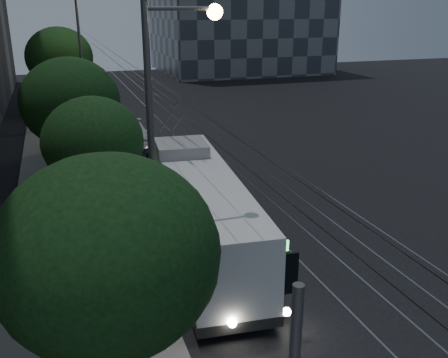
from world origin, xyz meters
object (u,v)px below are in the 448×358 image
object	(u,v)px
car_white_b	(135,133)
trolleybus	(200,209)
car_white_a	(119,135)
streetlamp_near	(164,129)
pickup_silver	(155,159)
streetlamp_far	(86,40)
car_white_c	(105,108)
car_white_d	(103,106)

from	to	relation	value
car_white_b	trolleybus	bearing A→B (deg)	-89.25
car_white_a	streetlamp_near	size ratio (longest dim) A/B	0.47
pickup_silver	streetlamp_far	size ratio (longest dim) A/B	0.51
car_white_c	streetlamp_near	size ratio (longest dim) A/B	0.51
car_white_a	streetlamp_near	world-z (taller)	streetlamp_near
car_white_d	streetlamp_far	size ratio (longest dim) A/B	0.39
trolleybus	car_white_d	xyz separation A→B (m)	(-0.93, 27.24, -0.91)
pickup_silver	car_white_d	bearing A→B (deg)	106.55
car_white_d	trolleybus	bearing A→B (deg)	-82.50
pickup_silver	streetlamp_near	distance (m)	13.91
streetlamp_far	trolleybus	bearing A→B (deg)	-83.99
pickup_silver	car_white_c	distance (m)	16.07
pickup_silver	car_white_c	xyz separation A→B (m)	(-1.08, 16.03, -0.01)
pickup_silver	streetlamp_near	size ratio (longest dim) A/B	0.61
car_white_a	car_white_d	xyz separation A→B (m)	(0.04, 10.91, 0.00)
pickup_silver	car_white_c	size ratio (longest dim) A/B	1.20
car_white_a	car_white_c	size ratio (longest dim) A/B	0.91
trolleybus	pickup_silver	world-z (taller)	trolleybus
car_white_a	trolleybus	bearing A→B (deg)	-101.97
trolleybus	streetlamp_far	xyz separation A→B (m)	(-2.26, 21.49, 4.97)
pickup_silver	car_white_a	xyz separation A→B (m)	(-1.17, 6.57, -0.06)
car_white_c	streetlamp_far	xyz separation A→B (m)	(-1.38, -4.31, 5.84)
trolleybus	streetlamp_near	xyz separation A→B (m)	(-1.90, -3.11, 3.97)
car_white_b	streetlamp_near	bearing A→B (deg)	-94.53
car_white_b	streetlamp_near	xyz separation A→B (m)	(-2.10, -20.07, 5.00)
trolleybus	car_white_b	size ratio (longest dim) A/B	2.84
car_white_c	car_white_d	world-z (taller)	car_white_c
trolleybus	car_white_b	bearing A→B (deg)	94.73
pickup_silver	car_white_b	distance (m)	7.20
streetlamp_near	car_white_b	bearing A→B (deg)	84.04
streetlamp_near	car_white_a	bearing A→B (deg)	87.28
streetlamp_far	car_white_a	bearing A→B (deg)	-75.95
car_white_d	streetlamp_near	size ratio (longest dim) A/B	0.47
streetlamp_near	pickup_silver	bearing A→B (deg)	80.75
car_white_b	streetlamp_near	world-z (taller)	streetlamp_near
trolleybus	pickup_silver	size ratio (longest dim) A/B	2.12
car_white_d	car_white_b	bearing A→B (deg)	-78.18
trolleybus	car_white_d	size ratio (longest dim) A/B	2.79
pickup_silver	car_white_a	size ratio (longest dim) A/B	1.32
car_white_a	streetlamp_far	bearing A→B (deg)	88.67
pickup_silver	car_white_b	xyz separation A→B (m)	(0.00, 7.19, -0.18)
pickup_silver	streetlamp_near	bearing A→B (deg)	-86.40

